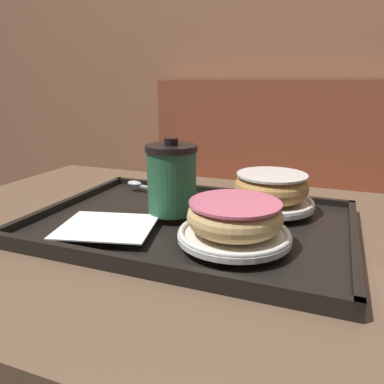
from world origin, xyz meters
name	(u,v)px	position (x,y,z in m)	size (l,w,h in m)	color
wall_behind	(284,28)	(0.00, 1.10, 1.20)	(8.00, 0.05, 2.40)	#9E6B4C
booth_bench	(291,257)	(0.12, 0.87, 0.32)	(1.26, 0.44, 1.00)	brown
cafe_table	(178,309)	(0.00, 0.00, 0.59)	(1.01, 0.71, 0.75)	brown
serving_tray	(192,224)	(0.03, 0.01, 0.75)	(0.52, 0.37, 0.02)	black
napkin_paper	(107,226)	(-0.08, -0.09, 0.77)	(0.17, 0.15, 0.00)	white
coffee_cup_front	(172,179)	(-0.01, 0.01, 0.83)	(0.09, 0.09, 0.13)	#235638
plate_with_chocolate_donut	(234,234)	(0.12, -0.07, 0.78)	(0.16, 0.16, 0.01)	white
donut_chocolate_glazed	(235,216)	(0.12, -0.07, 0.81)	(0.14, 0.14, 0.04)	#DBB270
plate_with_plain_donut	(270,202)	(0.14, 0.10, 0.78)	(0.16, 0.16, 0.01)	white
donut_plain	(271,186)	(0.14, 0.10, 0.81)	(0.13, 0.13, 0.05)	tan
spoon	(143,185)	(-0.14, 0.13, 0.78)	(0.15, 0.04, 0.01)	silver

